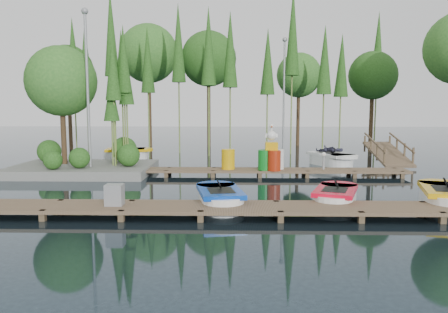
{
  "coord_description": "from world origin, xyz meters",
  "views": [
    {
      "loc": [
        0.9,
        -16.57,
        3.16
      ],
      "look_at": [
        0.5,
        0.5,
        1.1
      ],
      "focal_mm": 35.0,
      "sensor_mm": 36.0,
      "label": 1
    }
  ],
  "objects_px": {
    "boat_blue": "(220,199)",
    "utility_cabinet": "(115,195)",
    "yellow_barrel": "(228,159)",
    "island": "(77,103)",
    "drum_cluster": "(272,156)",
    "boat_yellow_far": "(127,154)",
    "boat_red": "(336,197)"
  },
  "relations": [
    {
      "from": "boat_blue",
      "to": "utility_cabinet",
      "type": "distance_m",
      "value": 3.15
    },
    {
      "from": "boat_red",
      "to": "utility_cabinet",
      "type": "relative_size",
      "value": 4.75
    },
    {
      "from": "boat_red",
      "to": "utility_cabinet",
      "type": "xyz_separation_m",
      "value": [
        -6.58,
        -1.4,
        0.35
      ]
    },
    {
      "from": "island",
      "to": "drum_cluster",
      "type": "relative_size",
      "value": 3.37
    },
    {
      "from": "island",
      "to": "yellow_barrel",
      "type": "xyz_separation_m",
      "value": [
        6.93,
        -0.79,
        -2.44
      ]
    },
    {
      "from": "boat_red",
      "to": "boat_yellow_far",
      "type": "height_order",
      "value": "boat_yellow_far"
    },
    {
      "from": "island",
      "to": "boat_red",
      "type": "distance_m",
      "value": 12.54
    },
    {
      "from": "island",
      "to": "yellow_barrel",
      "type": "distance_m",
      "value": 7.39
    },
    {
      "from": "boat_blue",
      "to": "boat_yellow_far",
      "type": "xyz_separation_m",
      "value": [
        -5.8,
        11.85,
        0.03
      ]
    },
    {
      "from": "yellow_barrel",
      "to": "drum_cluster",
      "type": "relative_size",
      "value": 0.44
    },
    {
      "from": "boat_red",
      "to": "utility_cabinet",
      "type": "bearing_deg",
      "value": -147.91
    },
    {
      "from": "boat_red",
      "to": "drum_cluster",
      "type": "distance_m",
      "value": 5.7
    },
    {
      "from": "boat_yellow_far",
      "to": "drum_cluster",
      "type": "height_order",
      "value": "drum_cluster"
    },
    {
      "from": "drum_cluster",
      "to": "boat_blue",
      "type": "bearing_deg",
      "value": -109.87
    },
    {
      "from": "boat_blue",
      "to": "yellow_barrel",
      "type": "distance_m",
      "value": 5.96
    },
    {
      "from": "island",
      "to": "boat_red",
      "type": "xyz_separation_m",
      "value": [
        10.38,
        -6.39,
        -2.93
      ]
    },
    {
      "from": "utility_cabinet",
      "to": "drum_cluster",
      "type": "height_order",
      "value": "drum_cluster"
    },
    {
      "from": "boat_yellow_far",
      "to": "island",
      "type": "bearing_deg",
      "value": -87.23
    },
    {
      "from": "boat_yellow_far",
      "to": "drum_cluster",
      "type": "relative_size",
      "value": 1.48
    },
    {
      "from": "boat_red",
      "to": "drum_cluster",
      "type": "height_order",
      "value": "drum_cluster"
    },
    {
      "from": "boat_blue",
      "to": "yellow_barrel",
      "type": "bearing_deg",
      "value": 77.69
    },
    {
      "from": "utility_cabinet",
      "to": "yellow_barrel",
      "type": "distance_m",
      "value": 7.67
    },
    {
      "from": "drum_cluster",
      "to": "boat_red",
      "type": "bearing_deg",
      "value": -74.28
    },
    {
      "from": "boat_yellow_far",
      "to": "utility_cabinet",
      "type": "bearing_deg",
      "value": -64.21
    },
    {
      "from": "utility_cabinet",
      "to": "yellow_barrel",
      "type": "bearing_deg",
      "value": 65.91
    },
    {
      "from": "island",
      "to": "drum_cluster",
      "type": "distance_m",
      "value": 9.19
    },
    {
      "from": "yellow_barrel",
      "to": "boat_yellow_far",
      "type": "bearing_deg",
      "value": 135.33
    },
    {
      "from": "boat_blue",
      "to": "utility_cabinet",
      "type": "bearing_deg",
      "value": -170.87
    },
    {
      "from": "drum_cluster",
      "to": "island",
      "type": "bearing_deg",
      "value": 173.91
    },
    {
      "from": "boat_red",
      "to": "yellow_barrel",
      "type": "relative_size",
      "value": 3.22
    },
    {
      "from": "boat_red",
      "to": "boat_yellow_far",
      "type": "bearing_deg",
      "value": 149.39
    },
    {
      "from": "island",
      "to": "boat_yellow_far",
      "type": "xyz_separation_m",
      "value": [
        0.96,
        5.12,
        -2.88
      ]
    }
  ]
}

